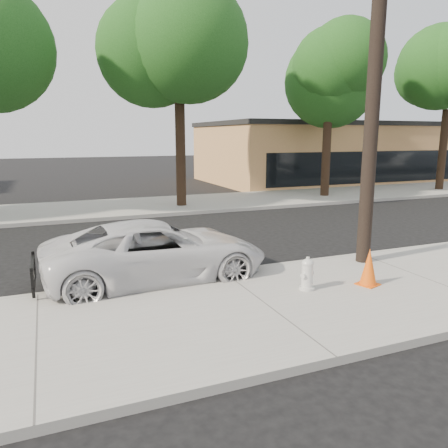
{
  "coord_description": "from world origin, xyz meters",
  "views": [
    {
      "loc": [
        -3.68,
        -11.21,
        3.27
      ],
      "look_at": [
        0.55,
        -0.88,
        1.0
      ],
      "focal_mm": 35.0,
      "sensor_mm": 36.0,
      "label": 1
    }
  ],
  "objects_px": {
    "utility_pole": "(375,73)",
    "traffic_cone": "(369,267)",
    "police_cruiser": "(157,251)",
    "fire_hydrant": "(307,275)"
  },
  "relations": [
    {
      "from": "utility_pole",
      "to": "traffic_cone",
      "type": "relative_size",
      "value": 11.38
    },
    {
      "from": "utility_pole",
      "to": "fire_hydrant",
      "type": "distance_m",
      "value": 5.05
    },
    {
      "from": "utility_pole",
      "to": "traffic_cone",
      "type": "bearing_deg",
      "value": -126.27
    },
    {
      "from": "utility_pole",
      "to": "police_cruiser",
      "type": "bearing_deg",
      "value": 169.91
    },
    {
      "from": "police_cruiser",
      "to": "fire_hydrant",
      "type": "distance_m",
      "value": 3.38
    },
    {
      "from": "fire_hydrant",
      "to": "traffic_cone",
      "type": "bearing_deg",
      "value": -32.42
    },
    {
      "from": "police_cruiser",
      "to": "traffic_cone",
      "type": "xyz_separation_m",
      "value": [
        3.97,
        -2.38,
        -0.16
      ]
    },
    {
      "from": "traffic_cone",
      "to": "utility_pole",
      "type": "bearing_deg",
      "value": 53.73
    },
    {
      "from": "fire_hydrant",
      "to": "traffic_cone",
      "type": "relative_size",
      "value": 0.82
    },
    {
      "from": "utility_pole",
      "to": "police_cruiser",
      "type": "relative_size",
      "value": 1.8
    }
  ]
}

